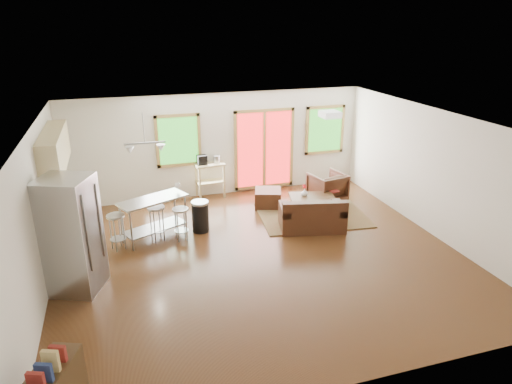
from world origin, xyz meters
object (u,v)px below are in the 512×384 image
object	(u,v)px
ottoman	(268,198)
refrigerator	(72,235)
coffee_table	(312,198)
kitchen_cart	(209,168)
island	(154,211)
armchair	(327,186)
rug	(312,215)
loveseat	(312,217)

from	to	relation	value
ottoman	refrigerator	world-z (taller)	refrigerator
coffee_table	kitchen_cart	bearing A→B (deg)	140.69
island	kitchen_cart	distance (m)	2.51
coffee_table	kitchen_cart	xyz separation A→B (m)	(-2.08, 1.71, 0.41)
ottoman	coffee_table	bearing A→B (deg)	-38.41
armchair	refrigerator	size ratio (longest dim) A/B	0.41
coffee_table	kitchen_cart	size ratio (longest dim) A/B	1.02
coffee_table	ottoman	world-z (taller)	same
rug	ottoman	bearing A→B (deg)	133.37
kitchen_cart	island	bearing A→B (deg)	-128.18
loveseat	island	distance (m)	3.34
rug	kitchen_cart	size ratio (longest dim) A/B	2.15
rug	refrigerator	distance (m)	5.35
loveseat	ottoman	distance (m)	1.60
armchair	refrigerator	xyz separation A→B (m)	(-5.71, -2.37, 0.58)
refrigerator	island	size ratio (longest dim) A/B	1.33
ottoman	island	xyz separation A→B (m)	(-2.78, -0.94, 0.39)
coffee_table	island	size ratio (longest dim) A/B	0.77
armchair	ottoman	distance (m)	1.53
rug	kitchen_cart	distance (m)	2.86
coffee_table	kitchen_cart	distance (m)	2.72
armchair	rug	bearing A→B (deg)	34.18
island	coffee_table	bearing A→B (deg)	4.18
coffee_table	island	bearing A→B (deg)	-175.82
ottoman	kitchen_cart	bearing A→B (deg)	140.08
refrigerator	coffee_table	bearing A→B (deg)	42.29
refrigerator	island	bearing A→B (deg)	69.90
coffee_table	refrigerator	size ratio (longest dim) A/B	0.58
refrigerator	island	distance (m)	2.13
loveseat	island	size ratio (longest dim) A/B	1.02
rug	loveseat	bearing A→B (deg)	-114.03
loveseat	refrigerator	bearing A→B (deg)	-155.27
refrigerator	island	xyz separation A→B (m)	(1.42, 1.54, -0.38)
coffee_table	ottoman	bearing A→B (deg)	141.59
loveseat	coffee_table	xyz separation A→B (m)	(0.36, 0.84, 0.07)
loveseat	coffee_table	distance (m)	0.91
kitchen_cart	armchair	bearing A→B (deg)	-22.68
rug	coffee_table	size ratio (longest dim) A/B	2.10
ottoman	kitchen_cart	world-z (taller)	kitchen_cart
loveseat	armchair	world-z (taller)	armchair
rug	island	distance (m)	3.62
rug	loveseat	size ratio (longest dim) A/B	1.59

